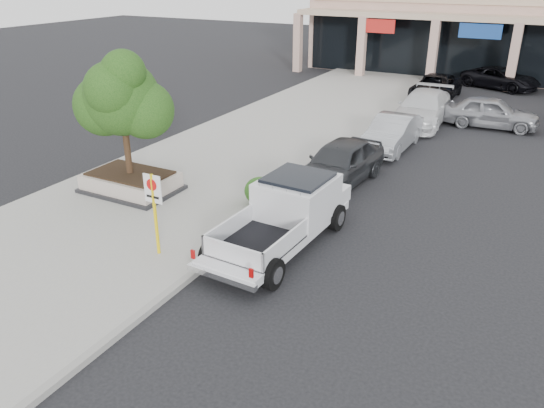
% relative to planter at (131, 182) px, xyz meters
% --- Properties ---
extents(ground, '(120.00, 120.00, 0.00)m').
position_rel_planter_xyz_m(ground, '(6.65, -2.67, -0.48)').
color(ground, black).
rests_on(ground, ground).
extents(sidewalk, '(8.00, 52.00, 0.15)m').
position_rel_planter_xyz_m(sidewalk, '(1.15, 3.33, -0.40)').
color(sidewalk, gray).
rests_on(sidewalk, ground).
extents(curb, '(0.20, 52.00, 0.15)m').
position_rel_planter_xyz_m(curb, '(5.10, 3.33, -0.40)').
color(curb, gray).
rests_on(curb, ground).
extents(planter, '(3.20, 2.20, 0.68)m').
position_rel_planter_xyz_m(planter, '(0.00, 0.00, 0.00)').
color(planter, black).
rests_on(planter, sidewalk).
extents(planter_tree, '(2.90, 2.55, 4.00)m').
position_rel_planter_xyz_m(planter_tree, '(0.13, 0.15, 2.94)').
color(planter_tree, black).
rests_on(planter_tree, planter).
extents(no_parking_sign, '(0.55, 0.09, 2.30)m').
position_rel_planter_xyz_m(no_parking_sign, '(3.70, -3.05, 1.16)').
color(no_parking_sign, yellow).
rests_on(no_parking_sign, sidewalk).
extents(hedge, '(1.10, 0.99, 0.93)m').
position_rel_planter_xyz_m(hedge, '(4.56, 1.11, 0.14)').
color(hedge, '#154A15').
rests_on(hedge, sidewalk).
extents(pickup_truck, '(2.41, 5.89, 1.82)m').
position_rel_planter_xyz_m(pickup_truck, '(6.30, -0.93, 0.44)').
color(pickup_truck, silver).
rests_on(pickup_truck, ground).
extents(curb_car_a, '(2.35, 4.86, 1.60)m').
position_rel_planter_xyz_m(curb_car_a, '(5.99, 4.40, 0.33)').
color(curb_car_a, '#2B2C2F').
rests_on(curb_car_a, ground).
extents(curb_car_b, '(1.66, 4.47, 1.46)m').
position_rel_planter_xyz_m(curb_car_b, '(6.50, 9.26, 0.25)').
color(curb_car_b, '#9C9EA3').
rests_on(curb_car_b, ground).
extents(curb_car_c, '(2.37, 5.63, 1.62)m').
position_rel_planter_xyz_m(curb_car_c, '(6.68, 13.94, 0.34)').
color(curb_car_c, silver).
rests_on(curb_car_c, ground).
extents(curb_car_d, '(2.43, 5.19, 1.44)m').
position_rel_planter_xyz_m(curb_car_d, '(6.01, 19.86, 0.24)').
color(curb_car_d, black).
rests_on(curb_car_d, ground).
extents(lot_car_a, '(4.57, 2.02, 1.53)m').
position_rel_planter_xyz_m(lot_car_a, '(9.80, 14.93, 0.29)').
color(lot_car_a, '#94959B').
rests_on(lot_car_a, ground).
extents(lot_car_d, '(5.40, 3.95, 1.37)m').
position_rel_planter_xyz_m(lot_car_d, '(9.08, 24.93, 0.21)').
color(lot_car_d, black).
rests_on(lot_car_d, ground).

